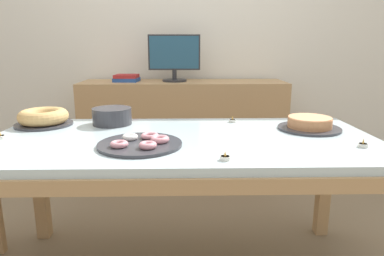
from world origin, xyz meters
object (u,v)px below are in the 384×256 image
object	(u,v)px
plate_stack	(112,116)
tealight_near_front	(1,137)
pastry_platter	(141,143)
book_stack	(127,78)
cake_golden_bundt	(44,118)
tealight_centre	(225,158)
tealight_near_cakes	(232,120)
computer_monitor	(174,58)
tealight_right_edge	(363,145)
cake_chocolate_round	(309,124)

from	to	relation	value
plate_stack	tealight_near_front	size ratio (longest dim) A/B	5.25
pastry_platter	book_stack	bearing A→B (deg)	101.32
cake_golden_bundt	pastry_platter	bearing A→B (deg)	-35.35
tealight_centre	tealight_near_cakes	bearing A→B (deg)	79.78
computer_monitor	tealight_near_front	size ratio (longest dim) A/B	10.60
computer_monitor	cake_golden_bundt	distance (m)	1.28
cake_golden_bundt	tealight_near_front	size ratio (longest dim) A/B	7.48
pastry_platter	tealight_near_front	size ratio (longest dim) A/B	9.02
pastry_platter	tealight_near_cakes	world-z (taller)	pastry_platter
book_stack	tealight_right_edge	distance (m)	1.94
cake_chocolate_round	tealight_right_edge	size ratio (longest dim) A/B	7.85
cake_golden_bundt	tealight_near_cakes	bearing A→B (deg)	2.91
computer_monitor	cake_golden_bundt	xyz separation A→B (m)	(-0.68, -1.05, -0.28)
pastry_platter	tealight_right_edge	size ratio (longest dim) A/B	9.02
book_stack	tealight_centre	xyz separation A→B (m)	(0.63, -1.65, -0.15)
computer_monitor	plate_stack	world-z (taller)	computer_monitor
tealight_right_edge	cake_chocolate_round	bearing A→B (deg)	109.95
computer_monitor	book_stack	bearing A→B (deg)	179.80
tealight_near_front	pastry_platter	bearing A→B (deg)	-11.03
cake_golden_bundt	tealight_centre	world-z (taller)	cake_golden_bundt
computer_monitor	tealight_centre	bearing A→B (deg)	-81.96
tealight_near_front	tealight_right_edge	bearing A→B (deg)	-6.01
tealight_near_front	tealight_right_edge	xyz separation A→B (m)	(1.60, -0.17, 0.00)
plate_stack	tealight_near_cakes	bearing A→B (deg)	3.12
computer_monitor	cake_golden_bundt	bearing A→B (deg)	-122.85
pastry_platter	tealight_near_cakes	distance (m)	0.64
computer_monitor	book_stack	distance (m)	0.43
tealight_centre	computer_monitor	bearing A→B (deg)	98.04
cake_chocolate_round	tealight_near_front	size ratio (longest dim) A/B	7.85
computer_monitor	cake_golden_bundt	size ratio (longest dim) A/B	1.42
computer_monitor	pastry_platter	distance (m)	1.49
cake_chocolate_round	tealight_right_edge	world-z (taller)	cake_chocolate_round
tealight_near_cakes	cake_golden_bundt	bearing A→B (deg)	-177.09
cake_chocolate_round	computer_monitor	bearing A→B (deg)	121.52
computer_monitor	pastry_platter	size ratio (longest dim) A/B	1.18
cake_golden_bundt	pastry_platter	size ratio (longest dim) A/B	0.83
plate_stack	tealight_centre	world-z (taller)	plate_stack
tealight_centre	book_stack	bearing A→B (deg)	110.90
cake_golden_bundt	cake_chocolate_round	bearing A→B (deg)	-5.20
tealight_near_front	cake_chocolate_round	bearing A→B (deg)	5.72
book_stack	tealight_near_front	world-z (taller)	book_stack
cake_golden_bundt	tealight_right_edge	distance (m)	1.57
computer_monitor	tealight_near_front	distance (m)	1.56
book_stack	tealight_right_edge	size ratio (longest dim) A/B	5.26
book_stack	tealight_centre	distance (m)	1.77
book_stack	cake_golden_bundt	xyz separation A→B (m)	(-0.28, -1.05, -0.12)
cake_chocolate_round	plate_stack	xyz separation A→B (m)	(-1.03, 0.14, 0.02)
computer_monitor	pastry_platter	bearing A→B (deg)	-94.18
tealight_centre	tealight_right_edge	bearing A→B (deg)	14.48
cake_golden_bundt	plate_stack	distance (m)	0.36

